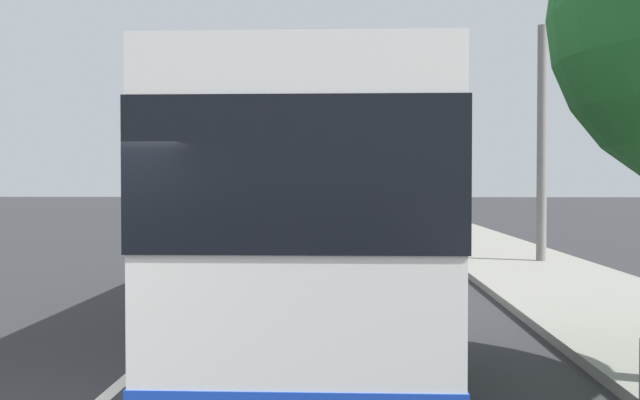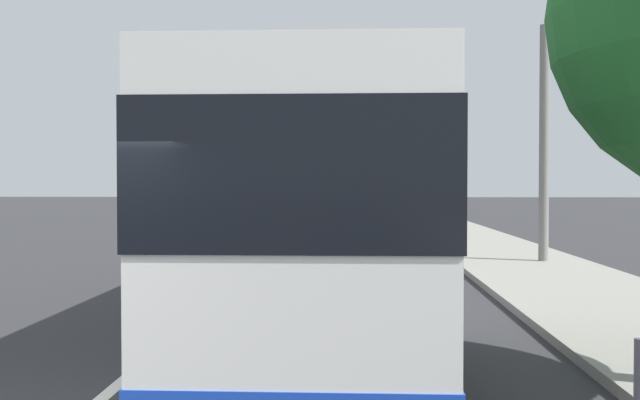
{
  "view_description": "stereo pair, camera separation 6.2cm",
  "coord_description": "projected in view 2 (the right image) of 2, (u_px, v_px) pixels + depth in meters",
  "views": [
    {
      "loc": [
        -5.68,
        -2.49,
        2.19
      ],
      "look_at": [
        4.96,
        -2.06,
        1.95
      ],
      "focal_mm": 39.87,
      "sensor_mm": 36.0,
      "label": 1
    },
    {
      "loc": [
        -5.68,
        -2.55,
        2.19
      ],
      "look_at": [
        4.96,
        -2.06,
        1.95
      ],
      "focal_mm": 39.87,
      "sensor_mm": 36.0,
      "label": 2
    }
  ],
  "objects": [
    {
      "name": "car_oncoming",
      "position": [
        342.0,
        217.0,
        32.07
      ],
      "size": [
        4.62,
        2.03,
        1.44
      ],
      "rotation": [
        0.0,
        0.0,
        0.05
      ],
      "color": "#2D7238",
      "rests_on": "ground"
    },
    {
      "name": "utility_pole",
      "position": [
        544.0,
        146.0,
        18.8
      ],
      "size": [
        0.26,
        0.26,
        6.39
      ],
      "primitive_type": "cylinder",
      "color": "slate",
      "rests_on": "ground"
    },
    {
      "name": "sidewalk_curb",
      "position": [
        559.0,
        281.0,
        15.5
      ],
      "size": [
        110.0,
        3.6,
        0.14
      ],
      "primitive_type": "cube",
      "color": "gray",
      "rests_on": "ground"
    },
    {
      "name": "coach_bus",
      "position": [
        324.0,
        203.0,
        11.17
      ],
      "size": [
        12.17,
        2.6,
        3.3
      ],
      "rotation": [
        0.0,
        0.0,
        0.0
      ],
      "color": "silver",
      "rests_on": "ground"
    },
    {
      "name": "lane_divider_line",
      "position": [
        238.0,
        282.0,
        15.83
      ],
      "size": [
        110.0,
        0.16,
        0.01
      ],
      "primitive_type": "cube",
      "color": "silver",
      "rests_on": "ground"
    },
    {
      "name": "car_ahead_same_lane",
      "position": [
        352.0,
        204.0,
        52.86
      ],
      "size": [
        4.2,
        2.02,
        1.37
      ],
      "rotation": [
        0.0,
        0.0,
        0.05
      ],
      "color": "gold",
      "rests_on": "ground"
    },
    {
      "name": "car_side_street",
      "position": [
        261.0,
        211.0,
        38.95
      ],
      "size": [
        4.53,
        2.18,
        1.43
      ],
      "rotation": [
        0.0,
        0.0,
        3.07
      ],
      "color": "red",
      "rests_on": "ground"
    }
  ]
}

